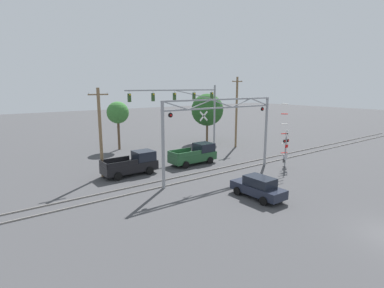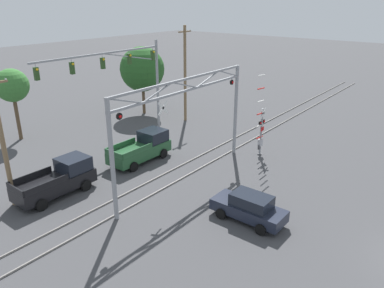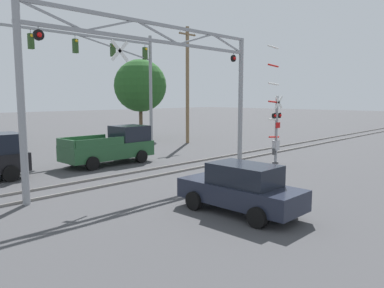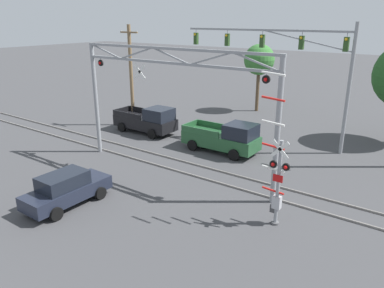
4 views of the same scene
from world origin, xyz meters
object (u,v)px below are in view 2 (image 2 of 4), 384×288
crossing_signal_mast (261,130)px  utility_pole_left (2,140)px  utility_pole_right (185,73)px  background_tree_beyond_span (142,69)px  sedan_waiting (249,207)px  background_tree_far_left_verge (12,86)px  crossing_gantry (185,114)px  traffic_signal_span (129,71)px  pickup_truck_following (59,179)px  pickup_truck_lead (143,148)px

crossing_signal_mast → utility_pole_left: 18.20m
utility_pole_right → background_tree_beyond_span: bearing=99.0°
sedan_waiting → background_tree_far_left_verge: size_ratio=0.67×
crossing_gantry → background_tree_far_left_verge: crossing_gantry is taller
traffic_signal_span → crossing_signal_mast: bearing=-72.2°
crossing_signal_mast → traffic_signal_span: (-3.52, 10.96, 3.87)m
crossing_gantry → pickup_truck_following: bearing=141.6°
traffic_signal_span → utility_pole_right: 7.07m
utility_pole_left → utility_pole_right: (19.66, 2.52, 0.68)m
crossing_gantry → background_tree_far_left_verge: (-2.88, 16.74, 0.06)m
crossing_gantry → utility_pole_right: (10.59, 8.67, 0.10)m
crossing_gantry → sedan_waiting: size_ratio=3.00×
crossing_gantry → sedan_waiting: (-1.69, -6.03, -3.95)m
crossing_gantry → background_tree_beyond_span: (9.77, 13.85, 0.05)m
sedan_waiting → background_tree_far_left_verge: background_tree_far_left_verge is taller
background_tree_beyond_span → sedan_waiting: bearing=-120.0°
crossing_signal_mast → pickup_truck_lead: size_ratio=1.27×
traffic_signal_span → background_tree_far_left_verge: traffic_signal_span is taller
pickup_truck_lead → pickup_truck_following: (-7.15, 0.34, -0.00)m
crossing_gantry → pickup_truck_following: size_ratio=2.49×
crossing_gantry → background_tree_far_left_verge: 16.99m
pickup_truck_following → traffic_signal_span: bearing=21.4°
utility_pole_right → background_tree_beyond_span: 5.24m
crossing_gantry → background_tree_far_left_verge: bearing=99.8°
pickup_truck_following → utility_pole_right: utility_pole_right is taller
crossing_gantry → pickup_truck_following: 9.11m
pickup_truck_following → background_tree_far_left_verge: background_tree_far_left_verge is taller
pickup_truck_lead → sedan_waiting: (-2.34, -10.84, -0.19)m
crossing_gantry → background_tree_beyond_span: size_ratio=1.78×
utility_pole_right → background_tree_far_left_verge: (-13.47, 8.07, -0.04)m
sedan_waiting → background_tree_beyond_span: bearing=60.0°
background_tree_beyond_span → pickup_truck_lead: bearing=-135.3°
background_tree_far_left_verge → sedan_waiting: bearing=-87.0°
crossing_signal_mast → background_tree_beyond_span: background_tree_beyond_span is taller
pickup_truck_following → sedan_waiting: (4.81, -11.17, -0.19)m
crossing_signal_mast → traffic_signal_span: 12.14m
background_tree_far_left_verge → traffic_signal_span: bearing=-49.5°
crossing_gantry → utility_pole_left: (-9.07, 6.15, -0.58)m
crossing_signal_mast → utility_pole_right: (3.44, 10.52, 2.74)m
crossing_signal_mast → utility_pole_left: size_ratio=0.81×
crossing_gantry → background_tree_beyond_span: 16.95m
utility_pole_right → crossing_signal_mast: bearing=-108.1°
pickup_truck_lead → utility_pole_right: (9.94, 3.86, 3.87)m
traffic_signal_span → utility_pole_right: size_ratio=1.31×
pickup_truck_lead → utility_pole_right: size_ratio=0.55×
pickup_truck_lead → pickup_truck_following: size_ratio=1.01×
background_tree_beyond_span → crossing_gantry: bearing=-125.2°
traffic_signal_span → pickup_truck_following: (-10.12, -3.96, -4.99)m
pickup_truck_lead → utility_pole_left: (-9.71, 1.34, 3.19)m
crossing_signal_mast → background_tree_beyond_span: size_ratio=0.92×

